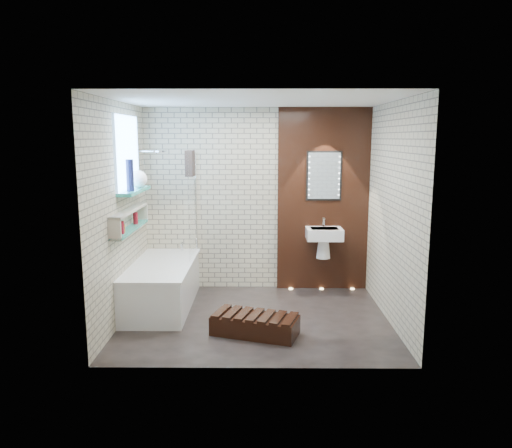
{
  "coord_description": "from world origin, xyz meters",
  "views": [
    {
      "loc": [
        0.05,
        -5.7,
        2.18
      ],
      "look_at": [
        0.0,
        0.15,
        1.15
      ],
      "focal_mm": 34.44,
      "sensor_mm": 36.0,
      "label": 1
    }
  ],
  "objects_px": {
    "led_mirror": "(324,176)",
    "walnut_step": "(255,325)",
    "washbasin": "(324,238)",
    "bath_screen": "(192,205)",
    "bathtub": "(162,285)"
  },
  "relations": [
    {
      "from": "washbasin",
      "to": "walnut_step",
      "type": "xyz_separation_m",
      "value": [
        -0.95,
        -1.55,
        -0.68
      ]
    },
    {
      "from": "washbasin",
      "to": "led_mirror",
      "type": "distance_m",
      "value": 0.88
    },
    {
      "from": "bath_screen",
      "to": "led_mirror",
      "type": "xyz_separation_m",
      "value": [
        1.82,
        0.34,
        0.37
      ]
    },
    {
      "from": "walnut_step",
      "to": "bath_screen",
      "type": "bearing_deg",
      "value": 122.32
    },
    {
      "from": "washbasin",
      "to": "led_mirror",
      "type": "xyz_separation_m",
      "value": [
        0.0,
        0.16,
        0.86
      ]
    },
    {
      "from": "bath_screen",
      "to": "bathtub",
      "type": "bearing_deg",
      "value": -128.9
    },
    {
      "from": "bath_screen",
      "to": "led_mirror",
      "type": "bearing_deg",
      "value": 10.66
    },
    {
      "from": "walnut_step",
      "to": "bathtub",
      "type": "bearing_deg",
      "value": 142.76
    },
    {
      "from": "led_mirror",
      "to": "walnut_step",
      "type": "xyz_separation_m",
      "value": [
        -0.95,
        -1.71,
        -1.54
      ]
    },
    {
      "from": "led_mirror",
      "to": "walnut_step",
      "type": "height_order",
      "value": "led_mirror"
    },
    {
      "from": "led_mirror",
      "to": "walnut_step",
      "type": "distance_m",
      "value": 2.49
    },
    {
      "from": "bath_screen",
      "to": "walnut_step",
      "type": "relative_size",
      "value": 1.48
    },
    {
      "from": "bath_screen",
      "to": "walnut_step",
      "type": "height_order",
      "value": "bath_screen"
    },
    {
      "from": "led_mirror",
      "to": "walnut_step",
      "type": "relative_size",
      "value": 0.74
    },
    {
      "from": "bathtub",
      "to": "washbasin",
      "type": "relative_size",
      "value": 3.0
    }
  ]
}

